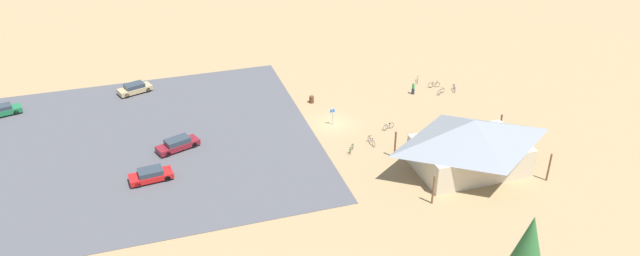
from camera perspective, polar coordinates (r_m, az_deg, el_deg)
ground at (r=72.38m, az=1.24°, el=0.38°), size 160.00×160.00×0.00m
parking_lot_asphalt at (r=71.02m, az=-17.49°, el=-1.67°), size 41.13×35.80×0.05m
bike_pavilion at (r=64.18m, az=14.15°, el=-1.31°), size 13.34×9.27×5.77m
trash_bin at (r=77.30m, az=-0.80°, el=2.72°), size 0.60×0.60×0.90m
lot_sign at (r=71.55m, az=1.18°, el=1.30°), size 0.56×0.08×2.20m
pine_east at (r=47.84m, az=19.10°, el=-10.74°), size 3.29×3.29×8.24m
bicycle_black_edge_south at (r=82.94m, az=10.73°, el=4.05°), size 1.72×0.48×0.90m
bicycle_green_edge_north at (r=66.73m, az=2.99°, el=-1.97°), size 1.04×1.49×0.79m
bicycle_blue_yard_left at (r=82.45m, az=12.58°, el=3.70°), size 0.69×1.68×0.88m
bicycle_purple_lone_east at (r=68.25m, az=4.89°, el=-1.25°), size 0.48×1.80×0.91m
bicycle_teal_back_row at (r=71.47m, az=6.47°, el=0.14°), size 1.64×0.64×0.85m
bicycle_white_mid_cluster at (r=81.18m, az=11.38°, el=3.40°), size 1.46×0.92×0.80m
bicycle_yellow_lone_west at (r=84.21m, az=9.22°, el=4.56°), size 0.85×1.56×0.81m
car_tan_far_end at (r=83.38m, az=-17.14°, el=3.61°), size 4.66×3.17×1.33m
car_red_end_stall at (r=63.95m, az=-15.72°, el=-4.29°), size 4.51×2.29×1.30m
car_green_near_entry at (r=83.70m, az=-28.02°, el=1.44°), size 5.05×2.88×1.30m
car_maroon_by_curb at (r=68.64m, az=-13.32°, el=-1.49°), size 5.02×3.24×1.36m
visitor_near_lot at (r=80.36m, az=8.82°, el=3.76°), size 0.36×0.39×1.67m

